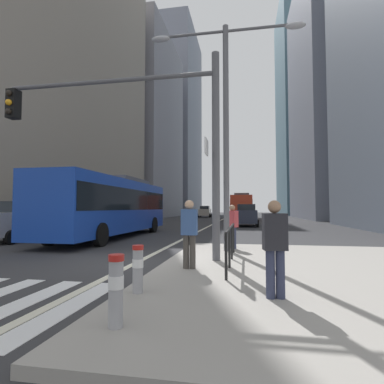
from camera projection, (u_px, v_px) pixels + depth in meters
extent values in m
plane|color=#303033|center=(211.00, 225.00, 28.60)|extent=(160.00, 160.00, 0.00)
cube|color=gray|center=(347.00, 275.00, 7.00)|extent=(9.00, 10.00, 0.15)
cube|color=silver|center=(20.00, 304.00, 5.10)|extent=(0.45, 3.20, 0.01)
cube|color=silver|center=(69.00, 307.00, 4.94)|extent=(0.45, 3.20, 0.01)
cube|color=silver|center=(121.00, 311.00, 4.78)|extent=(0.45, 3.20, 0.01)
cube|color=silver|center=(176.00, 314.00, 4.63)|extent=(0.45, 3.20, 0.01)
cube|color=silver|center=(236.00, 318.00, 4.47)|extent=(0.45, 3.20, 0.01)
cube|color=beige|center=(220.00, 221.00, 38.43)|extent=(0.20, 80.00, 0.01)
cube|color=gray|center=(50.00, 6.00, 30.39)|extent=(11.36, 25.47, 43.70)
cube|color=gray|center=(137.00, 128.00, 54.76)|extent=(12.62, 20.48, 31.94)
cube|color=slate|center=(171.00, 123.00, 80.25)|extent=(13.07, 21.81, 48.04)
cube|color=slate|center=(336.00, 95.00, 46.48)|extent=(11.17, 21.27, 37.87)
cube|color=slate|center=(303.00, 107.00, 72.72)|extent=(10.84, 21.48, 51.53)
cube|color=#14389E|center=(112.00, 206.00, 16.66)|extent=(2.50, 11.62, 2.75)
cube|color=black|center=(112.00, 200.00, 16.68)|extent=(2.54, 11.39, 1.10)
cube|color=#4C4C51|center=(125.00, 181.00, 18.45)|extent=(1.75, 4.18, 0.30)
cylinder|color=black|center=(100.00, 235.00, 12.73)|extent=(0.30, 1.00, 1.00)
cylinder|color=black|center=(49.00, 234.00, 13.15)|extent=(0.30, 1.00, 1.00)
cylinder|color=black|center=(153.00, 225.00, 20.05)|extent=(0.30, 1.00, 1.00)
cylinder|color=black|center=(119.00, 224.00, 20.46)|extent=(0.30, 1.00, 1.00)
cube|color=silver|center=(19.00, 223.00, 15.10)|extent=(1.92, 4.36, 1.10)
cube|color=black|center=(21.00, 207.00, 15.29)|extent=(1.57, 2.37, 0.52)
cylinder|color=black|center=(11.00, 237.00, 13.46)|extent=(0.24, 0.65, 0.64)
cylinder|color=black|center=(54.00, 232.00, 16.31)|extent=(0.24, 0.65, 0.64)
cylinder|color=black|center=(25.00, 232.00, 16.69)|extent=(0.24, 0.65, 0.64)
cube|color=red|center=(242.00, 207.00, 39.60)|extent=(2.65, 11.00, 2.75)
cube|color=black|center=(242.00, 204.00, 39.62)|extent=(2.69, 10.78, 1.10)
cube|color=#4C4C51|center=(242.00, 195.00, 38.07)|extent=(1.81, 3.97, 0.30)
cylinder|color=black|center=(235.00, 216.00, 43.21)|extent=(0.31, 1.00, 1.00)
cylinder|color=black|center=(252.00, 216.00, 42.76)|extent=(0.31, 1.00, 1.00)
cylinder|color=black|center=(232.00, 217.00, 36.32)|extent=(0.31, 1.00, 1.00)
cylinder|color=black|center=(252.00, 217.00, 35.87)|extent=(0.31, 1.00, 1.00)
cube|color=#B2A899|center=(205.00, 212.00, 51.90)|extent=(1.92, 4.42, 1.10)
cube|color=black|center=(205.00, 207.00, 52.09)|extent=(1.57, 2.40, 0.52)
cylinder|color=black|center=(209.00, 216.00, 50.27)|extent=(0.24, 0.65, 0.64)
cylinder|color=black|center=(199.00, 216.00, 50.53)|extent=(0.24, 0.65, 0.64)
cylinder|color=black|center=(211.00, 215.00, 53.20)|extent=(0.24, 0.65, 0.64)
cylinder|color=black|center=(201.00, 215.00, 53.46)|extent=(0.24, 0.65, 0.64)
cube|color=#232838|center=(246.00, 216.00, 26.94)|extent=(1.79, 4.43, 1.10)
cube|color=black|center=(246.00, 207.00, 26.83)|extent=(1.50, 2.39, 0.52)
cylinder|color=black|center=(237.00, 222.00, 28.55)|extent=(0.22, 0.64, 0.64)
cylinder|color=black|center=(256.00, 222.00, 28.23)|extent=(0.22, 0.64, 0.64)
cylinder|color=black|center=(236.00, 223.00, 25.59)|extent=(0.22, 0.64, 0.64)
cylinder|color=black|center=(258.00, 223.00, 25.27)|extent=(0.22, 0.64, 0.64)
cylinder|color=#515156|center=(216.00, 155.00, 8.68)|extent=(0.22, 0.22, 6.00)
cylinder|color=#515156|center=(108.00, 81.00, 9.38)|extent=(6.65, 0.14, 0.14)
cube|color=black|center=(13.00, 104.00, 9.93)|extent=(0.34, 0.34, 0.95)
sphere|color=black|center=(9.00, 93.00, 9.75)|extent=(0.20, 0.20, 0.20)
sphere|color=orange|center=(9.00, 102.00, 9.74)|extent=(0.20, 0.20, 0.20)
sphere|color=black|center=(8.00, 111.00, 9.72)|extent=(0.20, 0.20, 0.20)
cube|color=white|center=(206.00, 147.00, 8.55)|extent=(0.04, 0.60, 0.44)
cylinder|color=#56565B|center=(226.00, 136.00, 10.66)|extent=(0.20, 0.20, 8.00)
cylinder|color=#56565B|center=(192.00, 35.00, 11.06)|extent=(2.40, 0.10, 0.10)
ellipsoid|color=#B2B2B7|center=(161.00, 39.00, 11.27)|extent=(0.70, 0.32, 0.20)
cylinder|color=#56565B|center=(260.00, 28.00, 10.64)|extent=(2.40, 0.10, 0.10)
ellipsoid|color=#B2B2B7|center=(295.00, 26.00, 10.43)|extent=(0.70, 0.32, 0.20)
cylinder|color=#99999E|center=(116.00, 291.00, 3.77)|extent=(0.18, 0.18, 0.90)
cylinder|color=white|center=(116.00, 282.00, 3.77)|extent=(0.19, 0.19, 0.16)
cylinder|color=#B21E19|center=(116.00, 258.00, 3.79)|extent=(0.20, 0.20, 0.08)
cylinder|color=#99999E|center=(138.00, 269.00, 5.29)|extent=(0.18, 0.18, 0.83)
cylinder|color=white|center=(138.00, 263.00, 5.30)|extent=(0.19, 0.19, 0.15)
cylinder|color=#B21E19|center=(138.00, 247.00, 5.31)|extent=(0.20, 0.20, 0.08)
cylinder|color=black|center=(226.00, 257.00, 6.22)|extent=(0.06, 0.06, 0.95)
cylinder|color=black|center=(229.00, 248.00, 7.49)|extent=(0.06, 0.06, 0.95)
cylinder|color=black|center=(232.00, 243.00, 8.75)|extent=(0.06, 0.06, 0.95)
cylinder|color=black|center=(233.00, 238.00, 10.01)|extent=(0.06, 0.06, 0.95)
cylinder|color=black|center=(231.00, 227.00, 8.14)|extent=(0.06, 3.86, 0.06)
cylinder|color=#2D334C|center=(270.00, 274.00, 4.98)|extent=(0.15, 0.15, 0.78)
cylinder|color=#2D334C|center=(280.00, 274.00, 4.97)|extent=(0.15, 0.15, 0.78)
cube|color=#232328|center=(275.00, 232.00, 5.01)|extent=(0.41, 0.29, 0.60)
sphere|color=#9E7556|center=(274.00, 207.00, 5.03)|extent=(0.22, 0.22, 0.22)
cylinder|color=#423D38|center=(193.00, 252.00, 7.38)|extent=(0.15, 0.15, 0.82)
cylinder|color=#423D38|center=(186.00, 252.00, 7.41)|extent=(0.15, 0.15, 0.82)
cube|color=#38568E|center=(189.00, 222.00, 7.43)|extent=(0.38, 0.24, 0.63)
sphere|color=tan|center=(189.00, 205.00, 7.46)|extent=(0.22, 0.22, 0.22)
cylinder|color=#2D334C|center=(234.00, 238.00, 10.95)|extent=(0.15, 0.15, 0.77)
cylinder|color=#2D334C|center=(231.00, 238.00, 11.07)|extent=(0.15, 0.15, 0.77)
cube|color=#B73D42|center=(232.00, 219.00, 11.04)|extent=(0.45, 0.42, 0.60)
sphere|color=#9E7556|center=(232.00, 208.00, 11.06)|extent=(0.21, 0.21, 0.21)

